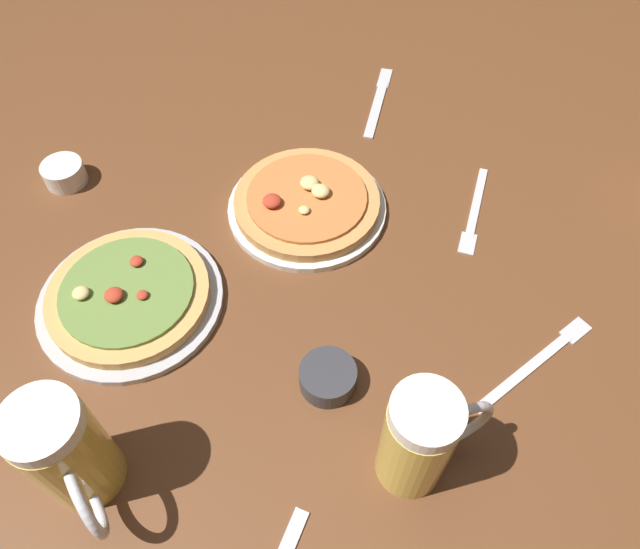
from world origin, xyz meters
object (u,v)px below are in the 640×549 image
object	(u,v)px
beer_mug_amber	(68,454)
fork_left	(475,211)
ramekin_sauce	(64,173)
beer_mug_dark	(420,439)
fork_spare	(537,362)
pizza_plate_near	(129,297)
ramekin_butter	(328,377)
knife_spare	(378,101)
pizza_plate_far	(307,204)

from	to	relation	value
beer_mug_amber	fork_left	world-z (taller)	beer_mug_amber
ramekin_sauce	beer_mug_dark	bearing A→B (deg)	-13.53
ramekin_sauce	fork_spare	size ratio (longest dim) A/B	0.33
pizza_plate_near	ramekin_butter	size ratio (longest dim) A/B	3.52
ramekin_sauce	fork_spare	distance (m)	0.83
ramekin_sauce	ramekin_butter	size ratio (longest dim) A/B	0.91
beer_mug_amber	fork_spare	size ratio (longest dim) A/B	0.83
beer_mug_dark	ramekin_sauce	xyz separation A→B (m)	(-0.73, 0.18, -0.07)
ramekin_sauce	ramekin_butter	xyz separation A→B (m)	(0.58, -0.13, -0.00)
beer_mug_dark	knife_spare	bearing A→B (deg)	118.32
beer_mug_amber	ramekin_butter	size ratio (longest dim) A/B	2.29
beer_mug_dark	ramekin_sauce	world-z (taller)	beer_mug_dark
pizza_plate_far	beer_mug_amber	size ratio (longest dim) A/B	1.48
beer_mug_amber	beer_mug_dark	bearing A→B (deg)	30.73
beer_mug_amber	ramekin_butter	bearing A→B (deg)	52.01
fork_left	fork_spare	bearing A→B (deg)	-52.92
pizza_plate_near	beer_mug_amber	size ratio (longest dim) A/B	1.54
pizza_plate_far	ramekin_sauce	distance (m)	0.43
ramekin_butter	fork_left	distance (m)	0.40
beer_mug_amber	ramekin_butter	xyz separation A→B (m)	(0.20, 0.25, -0.07)
pizza_plate_near	fork_left	distance (m)	0.57
ramekin_sauce	fork_spare	bearing A→B (deg)	2.79
beer_mug_amber	pizza_plate_far	bearing A→B (deg)	87.91
beer_mug_dark	fork_left	size ratio (longest dim) A/B	0.90
pizza_plate_near	fork_spare	xyz separation A→B (m)	(0.56, 0.19, -0.01)
beer_mug_amber	fork_spare	distance (m)	0.62
beer_mug_dark	beer_mug_amber	distance (m)	0.40
beer_mug_dark	beer_mug_amber	size ratio (longest dim) A/B	1.00
pizza_plate_far	fork_spare	size ratio (longest dim) A/B	1.22
fork_left	pizza_plate_far	bearing A→B (deg)	-152.58
ramekin_sauce	pizza_plate_near	bearing A→B (deg)	-29.62
ramekin_sauce	pizza_plate_far	bearing A→B (deg)	18.97
fork_spare	ramekin_sauce	bearing A→B (deg)	-177.21
pizza_plate_near	ramekin_butter	xyz separation A→B (m)	(0.32, 0.02, 0.00)
ramekin_butter	fork_spare	xyz separation A→B (m)	(0.24, 0.17, -0.01)
pizza_plate_far	knife_spare	size ratio (longest dim) A/B	1.23
ramekin_sauce	fork_left	xyz separation A→B (m)	(0.65, 0.27, -0.02)
ramekin_butter	fork_left	bearing A→B (deg)	79.80
pizza_plate_near	ramekin_sauce	bearing A→B (deg)	150.38
pizza_plate_near	beer_mug_amber	bearing A→B (deg)	-61.99
beer_mug_dark	ramekin_butter	world-z (taller)	beer_mug_dark
pizza_plate_far	fork_spare	bearing A→B (deg)	-13.10
beer_mug_amber	ramekin_sauce	size ratio (longest dim) A/B	2.52
fork_left	fork_spare	size ratio (longest dim) A/B	0.92
pizza_plate_near	pizza_plate_far	world-z (taller)	pizza_plate_far
pizza_plate_far	fork_left	bearing A→B (deg)	27.42
ramekin_butter	knife_spare	xyz separation A→B (m)	(-0.20, 0.58, -0.01)
pizza_plate_far	fork_left	size ratio (longest dim) A/B	1.33
ramekin_butter	ramekin_sauce	bearing A→B (deg)	167.84
pizza_plate_near	beer_mug_dark	size ratio (longest dim) A/B	1.54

